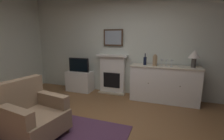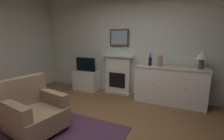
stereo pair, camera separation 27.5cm
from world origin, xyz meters
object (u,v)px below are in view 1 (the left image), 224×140
(wine_bottle, at_px, (145,61))
(vase_decorative, at_px, (155,60))
(framed_picture, at_px, (113,38))
(fireplace_unit, at_px, (113,74))
(armchair, at_px, (32,115))
(sideboard_cabinet, at_px, (164,84))
(tv_set, at_px, (79,65))
(table_lamp, at_px, (194,55))
(wine_glass_right, at_px, (172,62))
(wine_glass_left, at_px, (162,61))
(wine_glass_center, at_px, (167,61))
(tv_cabinet, at_px, (80,81))

(wine_bottle, xyz_separation_m, vase_decorative, (0.24, -0.03, 0.03))
(framed_picture, height_order, wine_bottle, framed_picture)
(fireplace_unit, distance_m, armchair, 2.46)
(wine_bottle, bearing_deg, sideboard_cabinet, 2.66)
(wine_bottle, distance_m, tv_set, 1.91)
(table_lamp, distance_m, wine_glass_right, 0.50)
(sideboard_cabinet, xyz_separation_m, vase_decorative, (-0.24, -0.05, 0.59))
(wine_glass_right, distance_m, tv_set, 2.53)
(wine_glass_right, xyz_separation_m, tv_set, (-2.52, 0.05, -0.23))
(wine_glass_left, bearing_deg, wine_glass_center, 10.26)
(framed_picture, height_order, tv_cabinet, framed_picture)
(wine_bottle, bearing_deg, wine_glass_left, -0.67)
(vase_decorative, bearing_deg, fireplace_unit, 168.92)
(tv_cabinet, bearing_deg, sideboard_cabinet, -0.36)
(tv_cabinet, bearing_deg, armchair, -77.84)
(framed_picture, distance_m, wine_glass_left, 1.45)
(tv_set, bearing_deg, armchair, -77.72)
(tv_cabinet, bearing_deg, fireplace_unit, 9.45)
(fireplace_unit, xyz_separation_m, wine_glass_center, (1.43, -0.18, 0.47))
(sideboard_cabinet, distance_m, wine_glass_center, 0.57)
(armchair, bearing_deg, vase_decorative, 52.78)
(framed_picture, relative_size, tv_cabinet, 0.73)
(wine_glass_left, height_order, armchair, wine_glass_left)
(wine_glass_left, height_order, wine_glass_right, same)
(tv_cabinet, bearing_deg, wine_glass_right, -1.56)
(fireplace_unit, xyz_separation_m, wine_glass_right, (1.54, -0.23, 0.47))
(wine_glass_right, bearing_deg, armchair, -133.10)
(wine_bottle, distance_m, tv_cabinet, 2.02)
(fireplace_unit, distance_m, vase_decorative, 1.28)
(wine_glass_left, bearing_deg, fireplace_unit, 171.21)
(table_lamp, xyz_separation_m, wine_glass_left, (-0.69, -0.03, -0.16))
(vase_decorative, bearing_deg, table_lamp, 3.37)
(wine_bottle, xyz_separation_m, tv_set, (-1.90, 0.01, -0.22))
(fireplace_unit, relative_size, tv_set, 1.77)
(framed_picture, relative_size, vase_decorative, 1.96)
(wine_glass_right, bearing_deg, tv_cabinet, 178.44)
(table_lamp, distance_m, wine_glass_center, 0.60)
(table_lamp, bearing_deg, wine_bottle, -178.83)
(table_lamp, xyz_separation_m, wine_glass_right, (-0.47, -0.05, -0.16))
(table_lamp, distance_m, wine_glass_left, 0.71)
(wine_bottle, bearing_deg, fireplace_unit, 167.77)
(armchair, bearing_deg, sideboard_cabinet, 49.62)
(sideboard_cabinet, relative_size, wine_glass_center, 9.89)
(wine_glass_center, xyz_separation_m, vase_decorative, (-0.27, -0.04, 0.02))
(fireplace_unit, bearing_deg, wine_glass_center, -7.34)
(tv_set, bearing_deg, wine_glass_left, -0.47)
(fireplace_unit, relative_size, wine_bottle, 3.79)
(framed_picture, bearing_deg, tv_cabinet, -167.99)
(framed_picture, distance_m, table_lamp, 2.06)
(fireplace_unit, bearing_deg, tv_set, -169.23)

